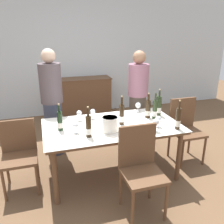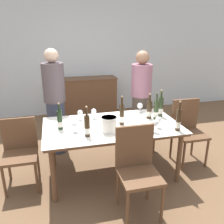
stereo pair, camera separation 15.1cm
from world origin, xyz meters
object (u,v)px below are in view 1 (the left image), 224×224
Objects in this scene: wine_bottle_0 at (60,121)px; person_host at (52,104)px; wine_bottle_4 at (178,119)px; wine_glass_1 at (79,114)px; dining_table at (112,130)px; wine_glass_0 at (93,112)px; wine_bottle_3 at (89,127)px; wine_bottle_5 at (148,109)px; sideboard_cabinet at (83,97)px; wine_glass_3 at (75,126)px; chair_near_front at (140,164)px; wine_glass_2 at (156,122)px; person_guest_left at (138,100)px; wine_bottle_6 at (122,115)px; ice_bucket at (110,124)px; chair_right_end at (185,126)px; wine_glass_5 at (158,119)px; chair_left_end at (19,151)px; wine_bottle_2 at (159,106)px; wine_glass_4 at (138,106)px; wine_bottle_1 at (155,110)px.

person_host is at bearing 92.90° from wine_bottle_0.
wine_bottle_4 is 2.66× the size of wine_glass_1.
wine_glass_0 is at bearing 122.64° from dining_table.
wine_bottle_3 is 1.00m from wine_bottle_5.
sideboard_cabinet and wine_glass_1 have the same top height.
wine_glass_1 is (-0.44, -2.17, 0.39)m from sideboard_cabinet.
wine_glass_0 is 1.09× the size of wine_glass_3.
dining_table is 1.82× the size of chair_near_front.
wine_bottle_3 is 1.15m from person_host.
wine_glass_0 is 0.90m from wine_glass_2.
wine_glass_0 is at bearing -151.59° from person_guest_left.
wine_bottle_6 is 0.44m from wine_glass_0.
wine_bottle_5 reaches higher than wine_glass_1.
wine_glass_1 is at bearing 149.31° from wine_bottle_6.
ice_bucket is at bearing 13.39° from wine_bottle_3.
wine_bottle_3 is 1.46m from person_guest_left.
wine_bottle_4 is 1.26m from wine_glass_3.
wine_bottle_5 is 0.96m from wine_glass_1.
sideboard_cabinet is at bearing 115.08° from chair_right_end.
wine_bottle_0 is 2.37× the size of wine_glass_5.
person_guest_left reaches higher than wine_bottle_6.
wine_glass_2 reaches higher than chair_left_end.
wine_bottle_2 reaches higher than wine_glass_5.
wine_glass_5 is 1.64m from person_host.
wine_bottle_5 reaches higher than wine_glass_3.
wine_glass_2 is at bearing -82.18° from sideboard_cabinet.
wine_glass_1 is at bearing 74.00° from wine_glass_3.
wine_bottle_2 is 1.97m from chair_left_end.
wine_glass_1 is 1.07× the size of wine_glass_3.
wine_bottle_3 is (-1.12, -0.42, -0.01)m from wine_bottle_2.
wine_bottle_3 is 0.95× the size of wine_bottle_6.
wine_bottle_2 is at bearing 53.31° from chair_near_front.
wine_bottle_3 is at bearing -49.87° from wine_glass_3.
wine_bottle_2 is at bearing -83.12° from person_guest_left.
wine_glass_4 is at bearing 83.93° from wine_glass_2.
wine_glass_4 is 0.17× the size of chair_left_end.
wine_bottle_4 is at bearing -13.06° from chair_left_end.
wine_glass_4 is at bearing 136.30° from wine_bottle_2.
wine_bottle_1 is 0.42× the size of chair_left_end.
wine_glass_1 is 0.98× the size of wine_glass_4.
wine_bottle_4 reaches higher than wine_bottle_1.
wine_bottle_2 is 2.66× the size of wine_glass_4.
wine_glass_2 is at bearing -16.11° from ice_bucket.
wine_glass_2 is 1.11× the size of wine_glass_4.
wine_glass_3 is at bearing 173.32° from wine_glass_5.
wine_glass_4 is (0.89, 0.64, -0.03)m from wine_bottle_3.
ice_bucket is at bearing -154.49° from wine_bottle_5.
wine_bottle_0 reaches higher than wine_glass_1.
wine_bottle_6 reaches higher than ice_bucket.
wine_bottle_0 is at bearing -150.73° from wine_glass_0.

